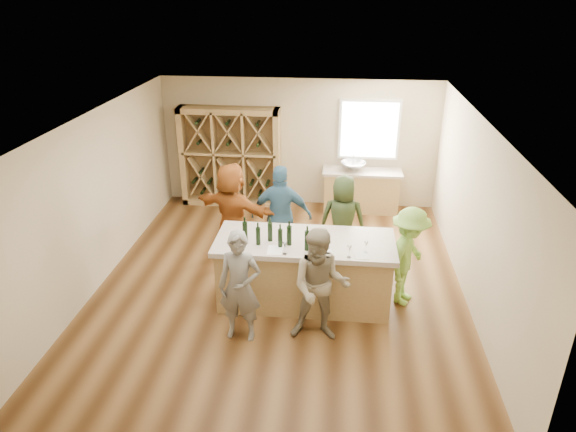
# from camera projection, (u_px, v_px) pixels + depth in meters

# --- Properties ---
(floor) EXTENTS (6.00, 7.00, 0.10)m
(floor) POSITION_uv_depth(u_px,v_px,m) (281.00, 285.00, 8.69)
(floor) COLOR brown
(floor) RESTS_ON ground
(ceiling) EXTENTS (6.00, 7.00, 0.10)m
(ceiling) POSITION_uv_depth(u_px,v_px,m) (280.00, 116.00, 7.48)
(ceiling) COLOR white
(ceiling) RESTS_ON ground
(wall_back) EXTENTS (6.00, 0.10, 2.80)m
(wall_back) POSITION_uv_depth(u_px,v_px,m) (299.00, 142.00, 11.30)
(wall_back) COLOR #C1AF8C
(wall_back) RESTS_ON ground
(wall_front) EXTENTS (6.00, 0.10, 2.80)m
(wall_front) POSITION_uv_depth(u_px,v_px,m) (237.00, 355.00, 4.88)
(wall_front) COLOR #C1AF8C
(wall_front) RESTS_ON ground
(wall_left) EXTENTS (0.10, 7.00, 2.80)m
(wall_left) POSITION_uv_depth(u_px,v_px,m) (95.00, 199.00, 8.38)
(wall_left) COLOR #C1AF8C
(wall_left) RESTS_ON ground
(wall_right) EXTENTS (0.10, 7.00, 2.80)m
(wall_right) POSITION_uv_depth(u_px,v_px,m) (479.00, 215.00, 7.80)
(wall_right) COLOR #C1AF8C
(wall_right) RESTS_ON ground
(window_frame) EXTENTS (1.30, 0.06, 1.30)m
(window_frame) POSITION_uv_depth(u_px,v_px,m) (369.00, 130.00, 10.94)
(window_frame) COLOR white
(window_frame) RESTS_ON wall_back
(window_pane) EXTENTS (1.18, 0.01, 1.18)m
(window_pane) POSITION_uv_depth(u_px,v_px,m) (369.00, 130.00, 10.90)
(window_pane) COLOR white
(window_pane) RESTS_ON wall_back
(wine_rack) EXTENTS (2.20, 0.45, 2.20)m
(wine_rack) POSITION_uv_depth(u_px,v_px,m) (230.00, 157.00, 11.31)
(wine_rack) COLOR #A7854F
(wine_rack) RESTS_ON floor
(back_counter_base) EXTENTS (1.60, 0.58, 0.86)m
(back_counter_base) POSITION_uv_depth(u_px,v_px,m) (361.00, 192.00, 11.25)
(back_counter_base) COLOR #A7854F
(back_counter_base) RESTS_ON floor
(back_counter_top) EXTENTS (1.70, 0.62, 0.06)m
(back_counter_top) POSITION_uv_depth(u_px,v_px,m) (362.00, 172.00, 11.06)
(back_counter_top) COLOR #B8A997
(back_counter_top) RESTS_ON back_counter_base
(sink) EXTENTS (0.54, 0.54, 0.19)m
(sink) POSITION_uv_depth(u_px,v_px,m) (353.00, 166.00, 11.03)
(sink) COLOR silver
(sink) RESTS_ON back_counter_top
(faucet) EXTENTS (0.02, 0.02, 0.30)m
(faucet) POSITION_uv_depth(u_px,v_px,m) (353.00, 161.00, 11.17)
(faucet) COLOR silver
(faucet) RESTS_ON back_counter_top
(tasting_counter_base) EXTENTS (2.60, 1.00, 1.00)m
(tasting_counter_base) POSITION_uv_depth(u_px,v_px,m) (304.00, 273.00, 7.98)
(tasting_counter_base) COLOR #A7854F
(tasting_counter_base) RESTS_ON floor
(tasting_counter_top) EXTENTS (2.72, 1.12, 0.08)m
(tasting_counter_top) POSITION_uv_depth(u_px,v_px,m) (305.00, 242.00, 7.76)
(tasting_counter_top) COLOR #B8A997
(tasting_counter_top) RESTS_ON tasting_counter_base
(wine_bottle_a) EXTENTS (0.10, 0.10, 0.31)m
(wine_bottle_a) POSITION_uv_depth(u_px,v_px,m) (245.00, 232.00, 7.66)
(wine_bottle_a) COLOR black
(wine_bottle_a) RESTS_ON tasting_counter_top
(wine_bottle_b) EXTENTS (0.08, 0.08, 0.27)m
(wine_bottle_b) POSITION_uv_depth(u_px,v_px,m) (258.00, 236.00, 7.56)
(wine_bottle_b) COLOR black
(wine_bottle_b) RESTS_ON tasting_counter_top
(wine_bottle_c) EXTENTS (0.09, 0.09, 0.30)m
(wine_bottle_c) POSITION_uv_depth(u_px,v_px,m) (270.00, 232.00, 7.66)
(wine_bottle_c) COLOR black
(wine_bottle_c) RESTS_ON tasting_counter_top
(wine_bottle_d) EXTENTS (0.08, 0.08, 0.28)m
(wine_bottle_d) POSITION_uv_depth(u_px,v_px,m) (280.00, 238.00, 7.49)
(wine_bottle_d) COLOR black
(wine_bottle_d) RESTS_ON tasting_counter_top
(wine_bottle_e) EXTENTS (0.09, 0.09, 0.30)m
(wine_bottle_e) POSITION_uv_depth(u_px,v_px,m) (289.00, 236.00, 7.55)
(wine_bottle_e) COLOR black
(wine_bottle_e) RESTS_ON tasting_counter_top
(wine_glass_a) EXTENTS (0.08, 0.08, 0.19)m
(wine_glass_a) POSITION_uv_depth(u_px,v_px,m) (285.00, 248.00, 7.31)
(wine_glass_a) COLOR white
(wine_glass_a) RESTS_ON tasting_counter_top
(wine_glass_b) EXTENTS (0.09, 0.09, 0.18)m
(wine_glass_b) POSITION_uv_depth(u_px,v_px,m) (314.00, 248.00, 7.32)
(wine_glass_b) COLOR white
(wine_glass_b) RESTS_ON tasting_counter_top
(wine_glass_c) EXTENTS (0.07, 0.07, 0.17)m
(wine_glass_c) POSITION_uv_depth(u_px,v_px,m) (349.00, 252.00, 7.22)
(wine_glass_c) COLOR white
(wine_glass_c) RESTS_ON tasting_counter_top
(wine_glass_e) EXTENTS (0.08, 0.08, 0.16)m
(wine_glass_e) POSITION_uv_depth(u_px,v_px,m) (366.00, 248.00, 7.35)
(wine_glass_e) COLOR white
(wine_glass_e) RESTS_ON tasting_counter_top
(tasting_menu_a) EXTENTS (0.23, 0.30, 0.00)m
(tasting_menu_a) POSITION_uv_depth(u_px,v_px,m) (275.00, 250.00, 7.45)
(tasting_menu_a) COLOR white
(tasting_menu_a) RESTS_ON tasting_counter_top
(tasting_menu_b) EXTENTS (0.29, 0.37, 0.00)m
(tasting_menu_b) POSITION_uv_depth(u_px,v_px,m) (324.00, 254.00, 7.33)
(tasting_menu_b) COLOR white
(tasting_menu_b) RESTS_ON tasting_counter_top
(tasting_menu_c) EXTENTS (0.25, 0.30, 0.00)m
(tasting_menu_c) POSITION_uv_depth(u_px,v_px,m) (361.00, 255.00, 7.32)
(tasting_menu_c) COLOR white
(tasting_menu_c) RESTS_ON tasting_counter_top
(person_near_left) EXTENTS (0.63, 0.48, 1.65)m
(person_near_left) POSITION_uv_depth(u_px,v_px,m) (240.00, 287.00, 7.03)
(person_near_left) COLOR slate
(person_near_left) RESTS_ON floor
(person_near_right) EXTENTS (0.82, 0.45, 1.69)m
(person_near_right) POSITION_uv_depth(u_px,v_px,m) (320.00, 286.00, 7.01)
(person_near_right) COLOR gray
(person_near_right) RESTS_ON floor
(person_server) EXTENTS (0.87, 1.14, 1.60)m
(person_server) POSITION_uv_depth(u_px,v_px,m) (408.00, 257.00, 7.84)
(person_server) COLOR #8CC64C
(person_server) RESTS_ON floor
(person_far_mid) EXTENTS (1.08, 0.57, 1.82)m
(person_far_mid) POSITION_uv_depth(u_px,v_px,m) (281.00, 215.00, 8.97)
(person_far_mid) COLOR #335972
(person_far_mid) RESTS_ON floor
(person_far_right) EXTENTS (0.82, 0.56, 1.63)m
(person_far_right) POSITION_uv_depth(u_px,v_px,m) (343.00, 220.00, 9.01)
(person_far_right) COLOR #263319
(person_far_right) RESTS_ON floor
(person_far_left) EXTENTS (1.78, 1.19, 1.80)m
(person_far_left) POSITION_uv_depth(u_px,v_px,m) (232.00, 212.00, 9.13)
(person_far_left) COLOR #994C19
(person_far_left) RESTS_ON floor
(wine_bottle_f) EXTENTS (0.07, 0.07, 0.30)m
(wine_bottle_f) POSITION_uv_depth(u_px,v_px,m) (307.00, 241.00, 7.40)
(wine_bottle_f) COLOR black
(wine_bottle_f) RESTS_ON tasting_counter_top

